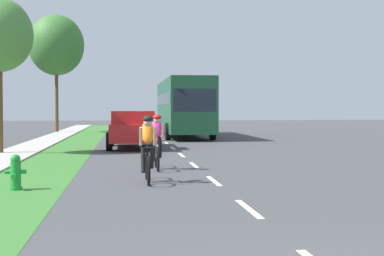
{
  "coord_description": "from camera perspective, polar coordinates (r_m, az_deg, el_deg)",
  "views": [
    {
      "loc": [
        -2.14,
        -3.99,
        1.73
      ],
      "look_at": [
        0.58,
        18.02,
        0.96
      ],
      "focal_mm": 51.81,
      "sensor_mm": 36.0,
      "label": 1
    }
  ],
  "objects": [
    {
      "name": "fire_hydrant_green",
      "position": [
        12.39,
        -17.71,
        -4.4
      ],
      "size": [
        0.44,
        0.38,
        0.76
      ],
      "color": "#1E8C33",
      "rests_on": "ground_plane"
    },
    {
      "name": "pickup_red",
      "position": [
        24.51,
        -6.14,
        -0.14
      ],
      "size": [
        2.22,
        5.1,
        1.64
      ],
      "color": "red",
      "rests_on": "ground_plane"
    },
    {
      "name": "bus_dark_green",
      "position": [
        34.44,
        -0.93,
        2.39
      ],
      "size": [
        2.78,
        11.6,
        3.48
      ],
      "color": "#194C2D",
      "rests_on": "ground_plane"
    },
    {
      "name": "ground_plane",
      "position": [
        24.14,
        -1.94,
        -2.13
      ],
      "size": [
        120.0,
        120.0,
        0.0
      ],
      "primitive_type": "plane",
      "color": "#424244"
    },
    {
      "name": "lane_markings_center",
      "position": [
        28.12,
        -2.66,
        -1.55
      ],
      "size": [
        0.12,
        54.07,
        0.01
      ],
      "color": "white",
      "rests_on": "ground_plane"
    },
    {
      "name": "grass_verge",
      "position": [
        24.16,
        -12.47,
        -2.17
      ],
      "size": [
        2.08,
        70.0,
        0.01
      ],
      "primitive_type": "cube",
      "color": "#38722D",
      "rests_on": "ground_plane"
    },
    {
      "name": "street_tree_far",
      "position": [
        42.3,
        -13.8,
        8.27
      ],
      "size": [
        4.05,
        4.05,
        8.65
      ],
      "color": "brown",
      "rests_on": "ground_plane"
    },
    {
      "name": "sidewalk_concrete",
      "position": [
        24.4,
        -16.83,
        -2.16
      ],
      "size": [
        1.64,
        70.0,
        0.1
      ],
      "primitive_type": "cube",
      "color": "#B2ADA3",
      "rests_on": "ground_plane"
    },
    {
      "name": "cyclist_trailing",
      "position": [
        15.77,
        -3.65,
        -1.36
      ],
      "size": [
        0.42,
        1.72,
        1.58
      ],
      "color": "black",
      "rests_on": "ground_plane"
    },
    {
      "name": "cyclist_lead",
      "position": [
        12.95,
        -4.6,
        -2.09
      ],
      "size": [
        0.42,
        1.72,
        1.58
      ],
      "color": "black",
      "rests_on": "ground_plane"
    }
  ]
}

